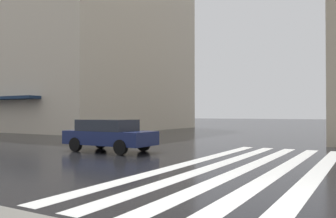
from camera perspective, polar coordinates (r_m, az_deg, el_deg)
ground_plane at (r=7.01m, az=15.89°, el=-14.51°), size 220.00×220.00×0.00m
zebra_crossing at (r=11.22m, az=12.90°, el=-9.29°), size 13.00×4.50×0.01m
haussmann_block_mid at (r=44.33m, az=-18.26°, el=9.32°), size 20.83×27.90×19.26m
car_navy at (r=15.77m, az=-9.61°, el=-4.09°), size 1.85×4.10×1.41m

